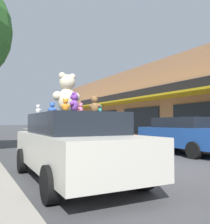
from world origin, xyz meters
The scene contains 14 objects.
ground_plane centered at (0.00, 0.00, 0.00)m, with size 260.00×260.00×0.00m, color #424244.
storefront_row centered at (13.92, 10.30, 2.81)m, with size 16.55×28.81×5.62m.
plush_art_car centered at (-2.84, 0.05, 0.78)m, with size 2.04×4.45×1.47m.
teddy_bear_giant centered at (-3.00, 0.06, 1.90)m, with size 0.67×0.42×0.89m.
teddy_bear_yellow centered at (-2.55, 1.03, 1.65)m, with size 0.27×0.22×0.36m.
teddy_bear_teal centered at (-2.24, -0.04, 1.57)m, with size 0.16×0.13×0.21m.
teddy_bear_brown centered at (-2.49, -0.29, 1.66)m, with size 0.25×0.27×0.38m.
teddy_bear_orange centered at (-3.30, -0.72, 1.59)m, with size 0.19×0.12×0.25m.
teddy_bear_red centered at (-2.29, 1.11, 1.58)m, with size 0.15×0.15×0.22m.
teddy_bear_pink centered at (-2.76, -0.14, 1.58)m, with size 0.17×0.14×0.23m.
teddy_bear_white centered at (-3.45, 0.80, 1.58)m, with size 0.14×0.16×0.22m.
teddy_bear_purple centered at (-3.11, -0.66, 1.65)m, with size 0.25×0.27×0.38m.
teddy_bear_blue centered at (-3.04, 1.03, 1.62)m, with size 0.23×0.15×0.31m.
parked_car_far_center centered at (2.84, 2.29, 0.79)m, with size 1.88×4.00×1.48m.
Camera 1 is at (-4.86, -5.16, 1.27)m, focal length 40.00 mm.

